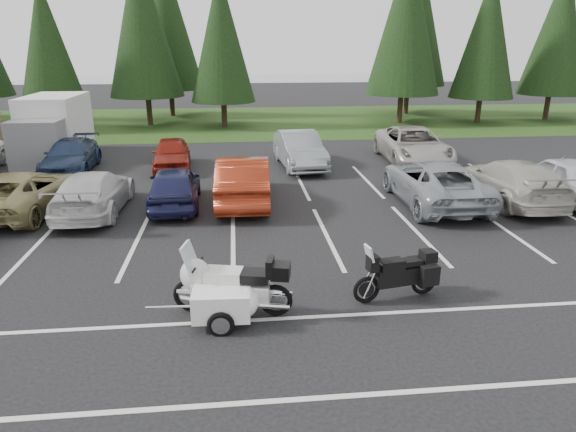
{
  "coord_description": "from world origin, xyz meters",
  "views": [
    {
      "loc": [
        0.65,
        -12.63,
        5.32
      ],
      "look_at": [
        1.91,
        -0.5,
        1.17
      ],
      "focal_mm": 32.0,
      "sensor_mm": 36.0,
      "label": 1
    }
  ],
  "objects_px": {
    "touring_motorcycle": "(232,280)",
    "adventure_motorcycle": "(397,270)",
    "car_far_1": "(71,156)",
    "car_far_3": "(300,150)",
    "box_truck": "(50,129)",
    "car_near_2": "(24,192)",
    "car_near_5": "(243,180)",
    "car_near_7": "(510,181)",
    "car_near_3": "(94,192)",
    "car_near_8": "(563,177)",
    "cargo_trailer": "(222,307)",
    "car_near_4": "(175,186)",
    "car_far_4": "(413,145)",
    "car_far_2": "(172,154)",
    "car_near_6": "(434,182)"
  },
  "relations": [
    {
      "from": "car_near_5",
      "to": "car_far_1",
      "type": "height_order",
      "value": "car_near_5"
    },
    {
      "from": "car_near_8",
      "to": "cargo_trailer",
      "type": "height_order",
      "value": "car_near_8"
    },
    {
      "from": "car_near_7",
      "to": "adventure_motorcycle",
      "type": "relative_size",
      "value": 2.33
    },
    {
      "from": "car_near_5",
      "to": "cargo_trailer",
      "type": "height_order",
      "value": "car_near_5"
    },
    {
      "from": "car_near_2",
      "to": "car_far_4",
      "type": "bearing_deg",
      "value": -153.42
    },
    {
      "from": "car_near_3",
      "to": "car_near_6",
      "type": "xyz_separation_m",
      "value": [
        11.4,
        -0.18,
        0.07
      ]
    },
    {
      "from": "adventure_motorcycle",
      "to": "car_near_3",
      "type": "bearing_deg",
      "value": 128.36
    },
    {
      "from": "car_near_5",
      "to": "box_truck",
      "type": "bearing_deg",
      "value": -39.72
    },
    {
      "from": "car_near_7",
      "to": "car_far_2",
      "type": "height_order",
      "value": "car_near_7"
    },
    {
      "from": "car_near_2",
      "to": "car_near_3",
      "type": "bearing_deg",
      "value": 178.22
    },
    {
      "from": "car_far_1",
      "to": "car_near_7",
      "type": "bearing_deg",
      "value": -23.11
    },
    {
      "from": "car_near_7",
      "to": "car_near_3",
      "type": "bearing_deg",
      "value": -1.07
    },
    {
      "from": "cargo_trailer",
      "to": "adventure_motorcycle",
      "type": "distance_m",
      "value": 3.81
    },
    {
      "from": "car_near_3",
      "to": "car_near_7",
      "type": "height_order",
      "value": "car_near_7"
    },
    {
      "from": "car_far_1",
      "to": "car_far_4",
      "type": "distance_m",
      "value": 15.22
    },
    {
      "from": "car_near_8",
      "to": "car_near_6",
      "type": "bearing_deg",
      "value": 1.91
    },
    {
      "from": "car_near_2",
      "to": "car_near_8",
      "type": "bearing_deg",
      "value": -175.67
    },
    {
      "from": "box_truck",
      "to": "car_near_4",
      "type": "xyz_separation_m",
      "value": [
        6.57,
        -8.14,
        -0.75
      ]
    },
    {
      "from": "car_near_3",
      "to": "car_near_8",
      "type": "bearing_deg",
      "value": -179.59
    },
    {
      "from": "cargo_trailer",
      "to": "car_near_4",
      "type": "bearing_deg",
      "value": 104.45
    },
    {
      "from": "car_near_7",
      "to": "touring_motorcycle",
      "type": "xyz_separation_m",
      "value": [
        -9.63,
        -6.88,
        0.02
      ]
    },
    {
      "from": "touring_motorcycle",
      "to": "cargo_trailer",
      "type": "height_order",
      "value": "touring_motorcycle"
    },
    {
      "from": "car_near_7",
      "to": "car_near_8",
      "type": "height_order",
      "value": "car_near_8"
    },
    {
      "from": "car_near_7",
      "to": "car_far_3",
      "type": "relative_size",
      "value": 1.09
    },
    {
      "from": "car_near_4",
      "to": "car_far_2",
      "type": "distance_m",
      "value": 5.63
    },
    {
      "from": "car_near_5",
      "to": "car_near_8",
      "type": "bearing_deg",
      "value": 178.34
    },
    {
      "from": "touring_motorcycle",
      "to": "adventure_motorcycle",
      "type": "xyz_separation_m",
      "value": [
        3.53,
        0.29,
        -0.09
      ]
    },
    {
      "from": "car_near_3",
      "to": "adventure_motorcycle",
      "type": "height_order",
      "value": "car_near_3"
    },
    {
      "from": "box_truck",
      "to": "adventure_motorcycle",
      "type": "height_order",
      "value": "box_truck"
    },
    {
      "from": "car_far_4",
      "to": "touring_motorcycle",
      "type": "height_order",
      "value": "car_far_4"
    },
    {
      "from": "car_near_2",
      "to": "cargo_trailer",
      "type": "height_order",
      "value": "car_near_2"
    },
    {
      "from": "car_far_3",
      "to": "car_far_2",
      "type": "bearing_deg",
      "value": 172.71
    },
    {
      "from": "car_far_2",
      "to": "cargo_trailer",
      "type": "bearing_deg",
      "value": -84.42
    },
    {
      "from": "car_near_8",
      "to": "car_far_2",
      "type": "bearing_deg",
      "value": -22.35
    },
    {
      "from": "box_truck",
      "to": "car_near_2",
      "type": "distance_m",
      "value": 8.46
    },
    {
      "from": "car_far_1",
      "to": "adventure_motorcycle",
      "type": "relative_size",
      "value": 2.1
    },
    {
      "from": "box_truck",
      "to": "car_near_5",
      "type": "xyz_separation_m",
      "value": [
        8.89,
        -7.9,
        -0.63
      ]
    },
    {
      "from": "car_near_2",
      "to": "car_far_4",
      "type": "xyz_separation_m",
      "value": [
        15.08,
        5.82,
        0.11
      ]
    },
    {
      "from": "touring_motorcycle",
      "to": "cargo_trailer",
      "type": "bearing_deg",
      "value": -104.94
    },
    {
      "from": "cargo_trailer",
      "to": "box_truck",
      "type": "bearing_deg",
      "value": 119.51
    },
    {
      "from": "car_far_4",
      "to": "car_near_4",
      "type": "bearing_deg",
      "value": -147.9
    },
    {
      "from": "car_near_8",
      "to": "cargo_trailer",
      "type": "distance_m",
      "value": 14.03
    },
    {
      "from": "car_near_4",
      "to": "cargo_trailer",
      "type": "height_order",
      "value": "car_near_4"
    },
    {
      "from": "car_near_8",
      "to": "adventure_motorcycle",
      "type": "bearing_deg",
      "value": 40.36
    },
    {
      "from": "car_far_1",
      "to": "car_far_3",
      "type": "relative_size",
      "value": 0.98
    },
    {
      "from": "box_truck",
      "to": "car_near_3",
      "type": "bearing_deg",
      "value": -64.81
    },
    {
      "from": "car_near_8",
      "to": "car_far_1",
      "type": "relative_size",
      "value": 0.98
    },
    {
      "from": "car_near_4",
      "to": "cargo_trailer",
      "type": "relative_size",
      "value": 2.51
    },
    {
      "from": "adventure_motorcycle",
      "to": "car_near_5",
      "type": "bearing_deg",
      "value": 101.61
    },
    {
      "from": "car_far_1",
      "to": "touring_motorcycle",
      "type": "relative_size",
      "value": 1.69
    }
  ]
}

